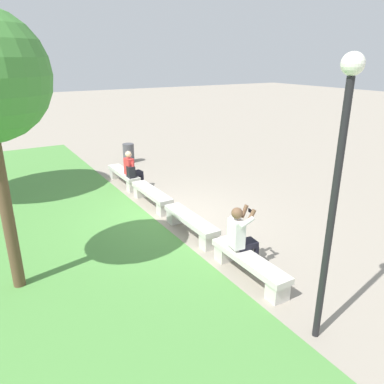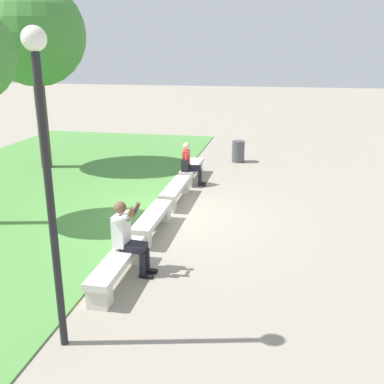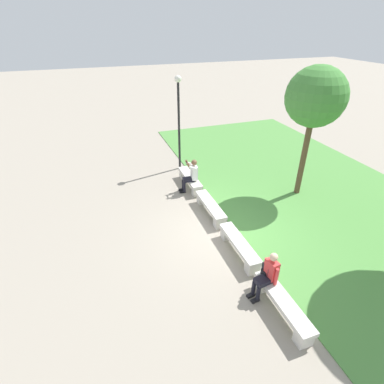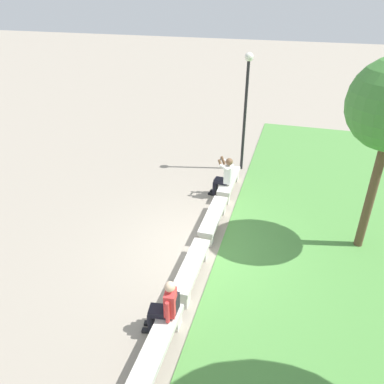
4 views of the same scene
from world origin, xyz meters
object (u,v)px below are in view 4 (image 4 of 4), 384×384
(bench_near, at_px, (214,218))
(bench_mid, at_px, (191,269))
(person_distant, at_px, (165,306))
(lamp_post, at_px, (246,97))
(bench_main, at_px, (229,182))
(bench_far, at_px, (157,347))
(person_photographer, at_px, (225,175))
(backpack, at_px, (172,303))

(bench_near, bearing_deg, bench_mid, 0.00)
(person_distant, xyz_separation_m, lamp_post, (-7.63, 0.18, 1.95))
(bench_main, xyz_separation_m, person_distant, (5.88, -0.07, 0.37))
(person_distant, height_order, lamp_post, lamp_post)
(bench_main, xyz_separation_m, bench_far, (6.51, 0.00, 0.00))
(bench_main, xyz_separation_m, lamp_post, (-1.75, 0.11, 2.33))
(bench_mid, height_order, person_photographer, person_photographer)
(backpack, bearing_deg, person_photographer, -178.86)
(backpack, distance_m, lamp_post, 7.76)
(bench_main, distance_m, person_distant, 5.89)
(bench_mid, relative_size, lamp_post, 0.48)
(backpack, bearing_deg, bench_far, -2.22)
(bench_near, xyz_separation_m, person_photographer, (-1.80, -0.08, 0.44))
(person_photographer, bearing_deg, bench_mid, 1.11)
(bench_far, distance_m, lamp_post, 8.59)
(bench_main, bearing_deg, person_distant, -0.64)
(bench_main, xyz_separation_m, bench_near, (2.17, 0.00, 0.00))
(bench_far, bearing_deg, bench_near, 180.00)
(bench_far, height_order, person_photographer, person_photographer)
(bench_main, height_order, person_photographer, person_photographer)
(bench_mid, xyz_separation_m, person_distant, (1.54, -0.07, 0.37))
(bench_main, xyz_separation_m, backpack, (5.74, 0.03, 0.33))
(bench_main, distance_m, person_photographer, 0.58)
(bench_mid, relative_size, person_photographer, 1.46)
(person_distant, bearing_deg, person_photographer, -179.88)
(bench_mid, distance_m, backpack, 1.44)
(person_photographer, height_order, lamp_post, lamp_post)
(bench_main, height_order, person_distant, person_distant)
(bench_near, height_order, backpack, backpack)
(bench_far, xyz_separation_m, backpack, (-0.77, 0.03, 0.33))
(person_photographer, xyz_separation_m, backpack, (5.38, 0.11, -0.11))
(bench_far, xyz_separation_m, person_photographer, (-6.15, -0.08, 0.44))
(bench_far, distance_m, person_distant, 0.74)
(bench_mid, relative_size, bench_far, 1.00)
(person_photographer, relative_size, backpack, 3.08)
(person_distant, xyz_separation_m, backpack, (-0.14, 0.10, -0.05))
(person_photographer, height_order, person_distant, person_photographer)
(bench_near, xyz_separation_m, bench_far, (4.34, 0.00, 0.00))
(bench_mid, distance_m, lamp_post, 6.52)
(bench_mid, height_order, bench_far, same)
(bench_main, relative_size, bench_far, 1.00)
(bench_mid, height_order, backpack, backpack)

